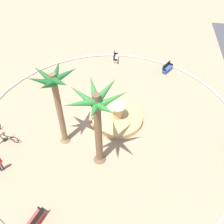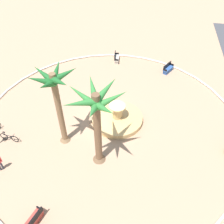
% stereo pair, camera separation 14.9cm
% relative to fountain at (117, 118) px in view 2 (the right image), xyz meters
% --- Properties ---
extents(ground_plane, '(80.00, 80.00, 0.00)m').
position_rel_fountain_xyz_m(ground_plane, '(0.05, -0.67, -0.28)').
color(ground_plane, tan).
extents(plaza_curb, '(23.14, 23.14, 0.20)m').
position_rel_fountain_xyz_m(plaza_curb, '(0.05, -0.67, -0.18)').
color(plaza_curb, silver).
rests_on(plaza_curb, ground).
extents(fountain, '(4.55, 4.55, 1.81)m').
position_rel_fountain_xyz_m(fountain, '(0.00, 0.00, 0.00)').
color(fountain, tan).
rests_on(fountain, ground).
extents(palm_tree_near_fountain, '(4.15, 4.05, 6.70)m').
position_rel_fountain_xyz_m(palm_tree_near_fountain, '(4.42, -0.67, 4.65)').
color(palm_tree_near_fountain, brown).
rests_on(palm_tree_near_fountain, ground).
extents(palm_tree_by_curb, '(3.47, 3.30, 6.85)m').
position_rel_fountain_xyz_m(palm_tree_by_curb, '(3.04, -3.91, 4.74)').
color(palm_tree_by_curb, brown).
rests_on(palm_tree_by_curb, ground).
extents(bench_east, '(1.64, 0.67, 1.00)m').
position_rel_fountain_xyz_m(bench_east, '(-10.08, -1.77, 0.06)').
color(bench_east, beige).
rests_on(bench_east, ground).
extents(bench_north, '(1.64, 1.23, 1.00)m').
position_rel_fountain_xyz_m(bench_north, '(-8.83, 4.40, 0.06)').
color(bench_north, '#335BA8').
rests_on(bench_north, ground).
extents(bench_southeast, '(1.68, 0.94, 1.00)m').
position_rel_fountain_xyz_m(bench_southeast, '(9.94, -3.63, 0.06)').
color(bench_southeast, '#B73D33').
rests_on(bench_southeast, ground).
extents(bicycle_by_lamppost, '(0.44, 1.72, 0.94)m').
position_rel_fountain_xyz_m(bicycle_by_lamppost, '(3.92, -8.36, 0.10)').
color(bicycle_by_lamppost, black).
rests_on(bicycle_by_lamppost, ground).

